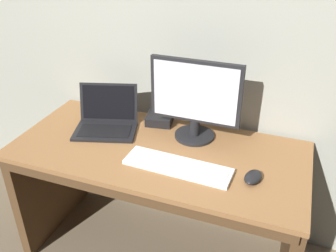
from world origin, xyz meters
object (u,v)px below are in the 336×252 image
external_monitor (195,99)px  wired_keyboard (178,166)px  laptop_black (106,121)px  computer_mouse (253,177)px  external_drive_box (160,119)px

external_monitor → wired_keyboard: bearing=-88.3°
laptop_black → external_monitor: bearing=8.8°
wired_keyboard → laptop_black: bearing=156.4°
laptop_black → computer_mouse: laptop_black is taller
external_monitor → computer_mouse: (0.34, -0.25, -0.20)m
external_monitor → computer_mouse: size_ratio=4.01×
computer_mouse → external_drive_box: bearing=162.3°
laptop_black → external_drive_box: (0.24, 0.16, -0.02)m
external_monitor → computer_mouse: external_monitor is taller
computer_mouse → external_drive_box: 0.67m
external_drive_box → external_monitor: bearing=-22.0°
computer_mouse → wired_keyboard: bearing=-161.6°
wired_keyboard → external_drive_box: 0.44m
laptop_black → computer_mouse: size_ratio=3.36×
external_monitor → wired_keyboard: size_ratio=0.91×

